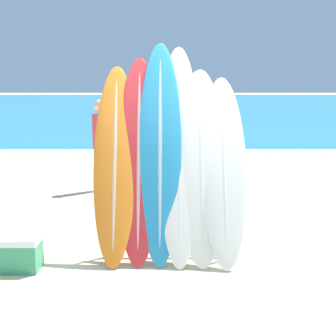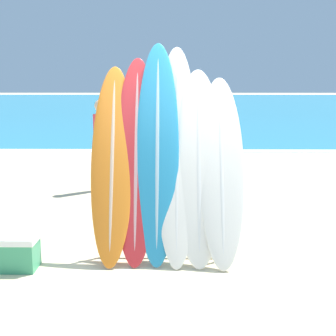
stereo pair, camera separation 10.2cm
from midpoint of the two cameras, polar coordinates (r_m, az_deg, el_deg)
The scene contains 13 objects.
ground_plane at distance 5.31m, azimuth -1.17°, elevation -11.94°, with size 160.00×160.00×0.00m, color beige.
ocean_water at distance 43.00m, azimuth -0.32°, elevation 7.81°, with size 120.00×60.00×0.01m.
surfboard_rack at distance 5.41m, azimuth -0.51°, elevation -6.11°, with size 1.56×0.04×0.90m.
surfboard_slot_0 at distance 5.36m, azimuth -7.21°, elevation 0.54°, with size 0.49×0.94×2.22m.
surfboard_slot_1 at distance 5.34m, azimuth -4.31°, elevation 1.09°, with size 0.49×0.89×2.31m.
surfboard_slot_2 at distance 5.33m, azimuth -1.71°, elevation 2.04°, with size 0.49×0.93×2.49m.
surfboard_slot_3 at distance 5.36m, azimuth 0.65°, elevation 1.88°, with size 0.48×1.06×2.45m.
surfboard_slot_4 at distance 5.33m, azimuth 3.35°, elevation 0.36°, with size 0.57×0.93×2.18m.
surfboard_slot_5 at distance 5.35m, azimuth 6.10°, elevation -0.15°, with size 0.52×1.02×2.09m.
person_near_water at distance 8.78m, azimuth -8.74°, elevation 3.20°, with size 0.28×0.29×1.70m.
person_mid_beach at distance 11.24m, azimuth 0.58°, elevation 5.01°, with size 0.23×0.29×1.74m.
person_far_left at distance 10.36m, azimuth -0.16°, elevation 3.83°, with size 0.20×0.25×1.51m.
cooler_box at distance 5.45m, azimuth -19.03°, elevation -9.78°, with size 0.59×0.34×0.38m.
Camera 1 is at (0.04, -4.91, 2.03)m, focal length 50.00 mm.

